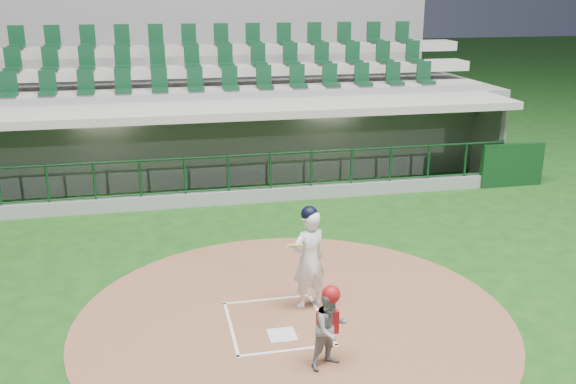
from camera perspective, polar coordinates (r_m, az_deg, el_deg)
The scene contains 8 objects.
ground at distance 10.87m, azimuth -1.29°, elevation -10.89°, with size 120.00×120.00×0.00m, color #153F12.
dirt_circle at distance 10.75m, azimuth 0.52°, elevation -11.20°, with size 7.20×7.20×0.01m, color brown.
home_plate at distance 10.26m, azimuth -0.53°, elevation -12.60°, with size 0.43×0.43×0.02m, color silver.
batter_box_chalk at distance 10.61m, azimuth -0.98°, elevation -11.57°, with size 1.55×1.80×0.01m.
dugout_structure at distance 17.84m, azimuth -5.81°, elevation 3.75°, with size 16.40×3.70×3.00m.
seating_deck at distance 20.72m, azimuth -7.08°, elevation 6.95°, with size 17.00×6.72×5.15m.
batter at distance 10.74m, azimuth 1.87°, elevation -5.83°, with size 0.91×0.94×1.81m.
catcher at distance 9.27m, azimuth 3.78°, elevation -11.86°, with size 0.70×0.63×1.25m.
Camera 1 is at (-1.78, -9.40, 5.17)m, focal length 40.00 mm.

